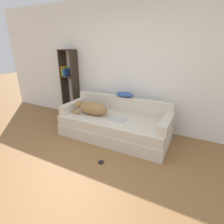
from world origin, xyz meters
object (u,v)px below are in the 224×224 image
at_px(bookshelf, 69,81).
at_px(laptop, 118,119).
at_px(couch, 114,127).
at_px(throw_pillow, 125,94).
at_px(power_adapter, 101,162).
at_px(dog, 92,108).

bearing_deg(bookshelf, laptop, -20.20).
bearing_deg(couch, throw_pillow, 84.71).
xyz_separation_m(laptop, power_adapter, (0.09, -0.81, -0.42)).
xyz_separation_m(dog, laptop, (0.60, -0.01, -0.13)).
xyz_separation_m(couch, laptop, (0.11, -0.07, 0.23)).
distance_m(throw_pillow, power_adapter, 1.53).
distance_m(dog, throw_pillow, 0.75).
relative_size(couch, throw_pillow, 5.69).
bearing_deg(laptop, dog, -177.08).
xyz_separation_m(throw_pillow, bookshelf, (-1.57, 0.11, 0.12)).
distance_m(couch, bookshelf, 1.77).
bearing_deg(bookshelf, throw_pillow, -4.17).
bearing_deg(laptop, throw_pillow, 102.56).
relative_size(couch, laptop, 6.70).
bearing_deg(dog, couch, 6.41).
height_order(laptop, throw_pillow, throw_pillow).
xyz_separation_m(bookshelf, power_adapter, (1.73, -1.41, -0.91)).
bearing_deg(power_adapter, throw_pillow, 97.01).
height_order(dog, power_adapter, dog).
height_order(laptop, bookshelf, bookshelf).
height_order(couch, throw_pillow, throw_pillow).
height_order(dog, bookshelf, bookshelf).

